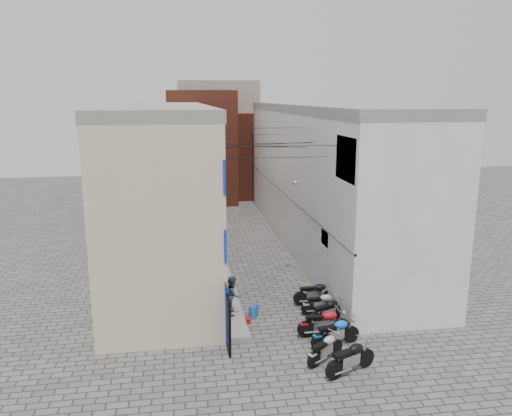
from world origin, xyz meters
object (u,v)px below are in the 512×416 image
motorcycle_f (321,302)px  person_a (222,270)px  motorcycle_a (351,356)px  motorcycle_c (336,331)px  motorcycle_e (328,310)px  water_jug_near (253,312)px  motorcycle_d (324,321)px  motorcycle_b (326,347)px  motorcycle_g (315,292)px  water_jug_far (254,310)px  person_b (232,295)px  red_crate (246,321)px

motorcycle_f → person_a: size_ratio=1.16×
motorcycle_a → motorcycle_c: (0.08, 1.94, -0.01)m
motorcycle_e → water_jug_near: 3.28m
motorcycle_d → person_a: 6.59m
motorcycle_b → water_jug_near: (-2.08, 4.05, -0.28)m
motorcycle_b → motorcycle_g: 5.12m
motorcycle_c → water_jug_far: 4.18m
person_b → motorcycle_e: bearing=-101.4°
motorcycle_a → motorcycle_g: size_ratio=1.05×
motorcycle_e → motorcycle_g: 2.04m
motorcycle_b → motorcycle_g: (1.00, 5.02, 0.05)m
motorcycle_c → motorcycle_a: bearing=-17.6°
motorcycle_d → water_jug_near: 3.37m
motorcycle_e → water_jug_far: size_ratio=3.68×
motorcycle_d → water_jug_near: size_ratio=4.00×
motorcycle_e → motorcycle_f: bearing=156.3°
person_b → red_crate: size_ratio=4.46×
person_b → red_crate: (0.51, -0.57, -0.97)m
red_crate → motorcycle_a: bearing=-55.3°
water_jug_far → red_crate: bearing=-124.4°
motorcycle_c → red_crate: 4.05m
motorcycle_d → water_jug_near: bearing=-129.7°
motorcycle_d → person_a: bearing=-146.6°
red_crate → water_jug_far: bearing=55.6°
motorcycle_d → motorcycle_b: bearing=-14.6°
water_jug_near → red_crate: bearing=-125.1°
water_jug_near → water_jug_far: water_jug_far is taller
motorcycle_b → water_jug_far: bearing=170.4°
motorcycle_c → water_jug_far: (-2.69, 3.18, -0.34)m
motorcycle_f → motorcycle_b: bearing=-16.6°
motorcycle_e → water_jug_near: size_ratio=3.81×
person_b → water_jug_far: bearing=-78.9°
motorcycle_e → red_crate: size_ratio=5.54×
motorcycle_g → motorcycle_c: bearing=-5.0°
motorcycle_b → red_crate: (-2.45, 3.53, -0.44)m
motorcycle_b → water_jug_far: 4.66m
person_b → water_jug_far: size_ratio=2.96×
motorcycle_b → motorcycle_d: motorcycle_d is taller
motorcycle_f → person_a: person_a is taller
person_b → red_crate: person_b is taller
motorcycle_f → person_b: person_b is taller
motorcycle_e → motorcycle_g: motorcycle_e is taller
motorcycle_c → motorcycle_g: motorcycle_c is taller
motorcycle_a → person_b: bearing=-168.1°
motorcycle_d → motorcycle_f: (0.50, 2.06, -0.09)m
motorcycle_c → motorcycle_e: 1.98m
motorcycle_b → water_jug_near: size_ratio=3.51×
person_a → person_b: (0.18, -3.31, 0.03)m
motorcycle_e → water_jug_far: bearing=-136.0°
motorcycle_d → person_b: person_b is taller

